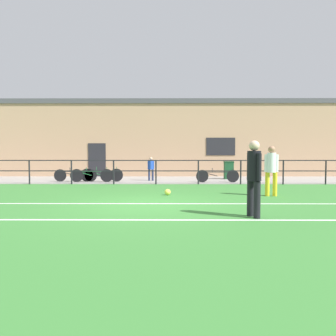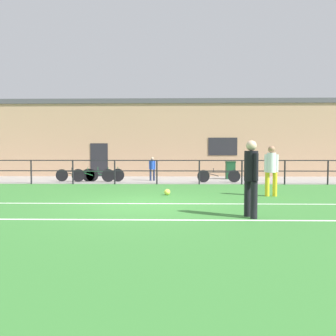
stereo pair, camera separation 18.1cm
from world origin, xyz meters
The scene contains 15 objects.
ground centered at (0.00, 0.00, -0.02)m, with size 60.00×44.00×0.04m, color #387A33.
field_line_touchline centered at (0.00, 0.13, 0.00)m, with size 36.00×0.11×0.00m, color white.
field_line_hash centered at (0.00, -2.13, 0.00)m, with size 36.00×0.11×0.00m, color white.
pavement_strip centered at (0.00, 8.50, 0.01)m, with size 48.00×5.00×0.02m, color gray.
perimeter_fence centered at (0.00, 6.00, 0.75)m, with size 36.07×0.07×1.15m.
clubhouse_facade centered at (0.00, 12.20, 2.45)m, with size 28.00×2.56×4.89m.
player_goalkeeper centered at (2.56, -1.81, 0.99)m, with size 0.30×0.45×1.74m.
player_striker centered at (4.11, 1.83, 0.97)m, with size 0.47×0.30×1.70m.
soccer_ball_match centered at (0.58, 2.03, 0.11)m, with size 0.21×0.21×0.21m, color #E5E04C.
spectator_child centered at (-0.35, 7.79, 0.73)m, with size 0.34×0.22×1.25m.
bicycle_parked_0 centered at (3.03, 6.84, 0.34)m, with size 2.14×0.04×0.72m.
bicycle_parked_1 centered at (-3.28, 6.95, 0.36)m, with size 2.18×0.04×0.75m.
bicycle_parked_2 centered at (-2.83, 7.20, 0.37)m, with size 2.18×0.04×0.76m.
bicycle_parked_3 centered at (-4.18, 7.20, 0.35)m, with size 2.20×0.04×0.73m.
trash_bin_0 centered at (3.97, 8.93, 0.53)m, with size 0.53×0.45×1.00m.
Camera 1 is at (0.67, -8.97, 1.44)m, focal length 34.02 mm.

